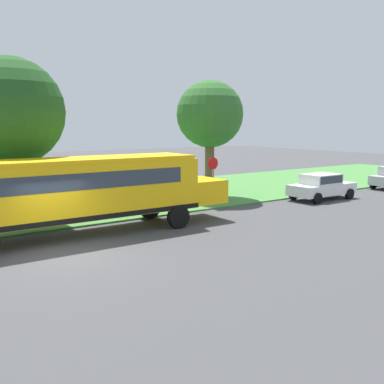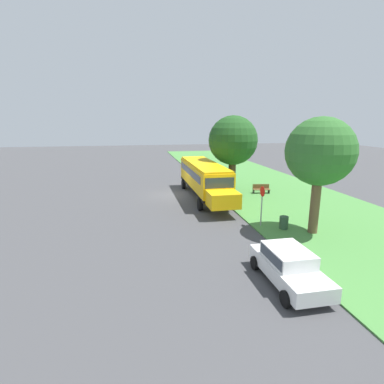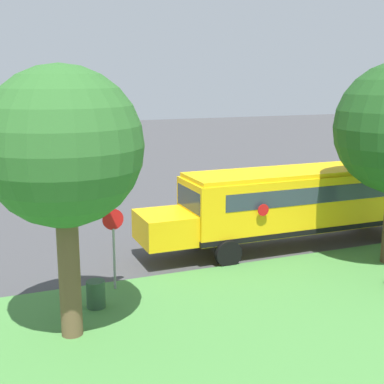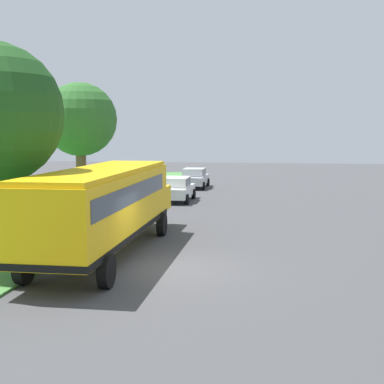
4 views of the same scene
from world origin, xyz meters
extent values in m
plane|color=#424244|center=(0.00, 0.00, 0.00)|extent=(120.00, 120.00, 0.00)
cube|color=yellow|center=(-2.68, 1.30, 1.90)|extent=(2.50, 10.50, 2.20)
cube|color=yellow|center=(-2.68, 7.50, 1.35)|extent=(2.20, 1.90, 1.10)
cube|color=yellow|center=(-2.68, 1.30, 3.08)|extent=(2.35, 10.29, 0.16)
cube|color=black|center=(-2.68, 1.30, 0.92)|extent=(2.54, 10.54, 0.20)
cube|color=#2D3842|center=(-2.68, 1.00, 2.36)|extent=(2.53, 9.24, 0.64)
cube|color=#2D3842|center=(-2.68, 6.50, 2.36)|extent=(2.25, 0.12, 0.80)
cylinder|color=red|center=(-4.11, 4.19, 2.05)|extent=(0.03, 0.44, 0.44)
cylinder|color=black|center=(-3.93, 5.50, 0.50)|extent=(0.30, 1.00, 1.00)
cylinder|color=black|center=(-1.43, 5.50, 0.50)|extent=(0.30, 1.00, 1.00)
cylinder|color=black|center=(-1.43, -2.38, 0.50)|extent=(0.30, 1.00, 1.00)
cylinder|color=brown|center=(-7.26, 11.68, 1.80)|extent=(0.57, 0.57, 3.61)
sphere|color=#2D6628|center=(-7.26, 11.68, 5.13)|extent=(4.05, 4.05, 4.05)
sphere|color=#2D6628|center=(-7.65, 11.24, 5.16)|extent=(2.34, 2.34, 2.34)
cylinder|color=gray|center=(-4.60, 9.87, 1.05)|extent=(0.08, 0.08, 2.10)
cylinder|color=red|center=(-4.60, 9.87, 2.40)|extent=(0.03, 0.68, 0.68)
cylinder|color=#2D4C33|center=(-5.80, 10.73, 0.45)|extent=(0.56, 0.56, 0.90)
camera|label=1|loc=(14.59, -5.12, 4.47)|focal=42.00mm
camera|label=2|loc=(3.53, 27.54, 6.90)|focal=28.00mm
camera|label=3|loc=(-20.64, 13.58, 6.85)|focal=50.00mm
camera|label=4|loc=(3.15, -16.75, 4.46)|focal=50.00mm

